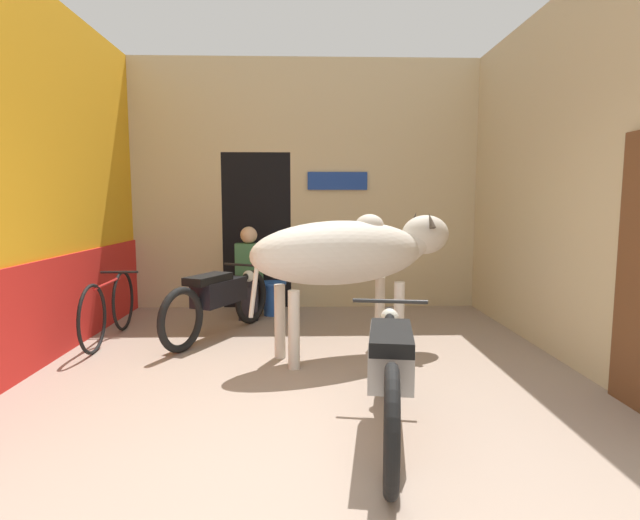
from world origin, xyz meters
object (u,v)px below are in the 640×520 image
Objects in this scene: cow at (351,253)px; plastic_stool at (273,297)px; bicycle at (109,308)px; motorcycle_far at (219,298)px; shopkeeper_seated at (249,269)px; motorcycle_near at (390,365)px.

plastic_stool is at bearing 116.87° from cow.
cow is at bearing -12.04° from bicycle.
cow is 2.19m from plastic_stool.
motorcycle_far is 1.24m from plastic_stool.
bicycle is at bearing -144.85° from plastic_stool.
shopkeeper_seated is 2.66× the size of plastic_stool.
cow reaches higher than plastic_stool.
motorcycle_near is 3.66m from bicycle.
motorcycle_far is at bearing 7.08° from bicycle.
plastic_stool is (0.55, 1.09, -0.21)m from motorcycle_far.
bicycle is at bearing 139.84° from motorcycle_near.
shopkeeper_seated is (-1.23, 1.65, -0.38)m from cow.
motorcycle_far is at bearing 122.11° from motorcycle_near.
bicycle is at bearing 167.96° from cow.
plastic_stool is at bearing 63.31° from motorcycle_far.
motorcycle_near is at bearing -68.81° from shopkeeper_seated.
bicycle is 3.66× the size of plastic_stool.
shopkeeper_seated is at bearing 111.19° from motorcycle_near.
motorcycle_far is at bearing -104.68° from shopkeeper_seated.
motorcycle_near is at bearing -74.13° from plastic_stool.
motorcycle_near is at bearing -57.89° from motorcycle_far.
shopkeeper_seated reaches higher than plastic_stool.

